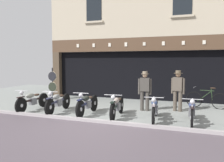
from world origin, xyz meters
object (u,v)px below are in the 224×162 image
object	(u,v)px
motorcycle_center_left	(87,103)
motorcycle_far_left	(32,100)
shopkeeper_center	(178,89)
motorcycle_right	(192,111)
salesman_left	(145,89)
motorcycle_left	(58,102)
advert_board_near	(171,65)
motorcycle_center	(117,106)
motorcycle_center_right	(155,108)
tyre_sign_pole	(52,82)
leaning_bicycle	(207,100)

from	to	relation	value
motorcycle_center_left	motorcycle_far_left	bearing A→B (deg)	-1.94
motorcycle_center_left	shopkeeper_center	xyz separation A→B (m)	(3.20, 1.86, 0.50)
shopkeeper_center	motorcycle_right	bearing A→B (deg)	123.04
salesman_left	motorcycle_left	bearing A→B (deg)	19.26
motorcycle_center_left	advert_board_near	size ratio (longest dim) A/B	1.98
salesman_left	motorcycle_center	bearing A→B (deg)	59.07
motorcycle_center	salesman_left	size ratio (longest dim) A/B	1.24
salesman_left	advert_board_near	size ratio (longest dim) A/B	1.62
motorcycle_center	motorcycle_center_right	xyz separation A→B (m)	(1.39, -0.02, -0.00)
motorcycle_center	tyre_sign_pole	xyz separation A→B (m)	(-4.57, 2.53, 0.53)
motorcycle_center_left	tyre_sign_pole	bearing A→B (deg)	-40.59
leaning_bicycle	tyre_sign_pole	bearing A→B (deg)	103.79
salesman_left	motorcycle_far_left	bearing A→B (deg)	13.26
salesman_left	motorcycle_center_right	bearing A→B (deg)	108.94
motorcycle_right	shopkeeper_center	distance (m)	1.97
motorcycle_center_left	motorcycle_center_right	distance (m)	2.61
motorcycle_left	motorcycle_right	size ratio (longest dim) A/B	1.02
motorcycle_far_left	motorcycle_center_right	size ratio (longest dim) A/B	1.00
motorcycle_center_right	salesman_left	size ratio (longest dim) A/B	1.27
motorcycle_far_left	motorcycle_center_left	xyz separation A→B (m)	(2.54, 0.07, 0.01)
salesman_left	advert_board_near	distance (m)	3.11
motorcycle_far_left	motorcycle_right	world-z (taller)	motorcycle_right
motorcycle_center	salesman_left	distance (m)	1.71
motorcycle_far_left	advert_board_near	distance (m)	6.97
motorcycle_left	motorcycle_right	distance (m)	5.13
motorcycle_center_right	salesman_left	xyz separation A→B (m)	(-0.70, 1.51, 0.48)
motorcycle_center_right	shopkeeper_center	world-z (taller)	shopkeeper_center
leaning_bicycle	salesman_left	bearing A→B (deg)	132.26
motorcycle_far_left	motorcycle_center	world-z (taller)	motorcycle_center
motorcycle_center	motorcycle_center_right	bearing A→B (deg)	172.35
motorcycle_left	shopkeeper_center	size ratio (longest dim) A/B	1.24
advert_board_near	leaning_bicycle	bearing A→B (deg)	-37.95
motorcycle_left	advert_board_near	xyz separation A→B (m)	(3.94, 4.38, 1.44)
motorcycle_center_right	salesman_left	bearing A→B (deg)	-72.34
motorcycle_right	leaning_bicycle	xyz separation A→B (m)	(0.53, 2.95, -0.05)
shopkeeper_center	leaning_bicycle	bearing A→B (deg)	-120.83
motorcycle_far_left	leaning_bicycle	bearing A→B (deg)	-156.78
motorcycle_center_right	shopkeeper_center	size ratio (longest dim) A/B	1.24
motorcycle_center	leaning_bicycle	bearing A→B (deg)	-143.06
shopkeeper_center	advert_board_near	world-z (taller)	advert_board_near
motorcycle_center_right	salesman_left	world-z (taller)	salesman_left
motorcycle_far_left	motorcycle_center_right	world-z (taller)	motorcycle_center_right
salesman_left	tyre_sign_pole	distance (m)	5.37
motorcycle_left	motorcycle_center_left	size ratio (longest dim) A/B	1.04
shopkeeper_center	leaning_bicycle	distance (m)	1.72
motorcycle_far_left	salesman_left	distance (m)	4.74
motorcycle_right	motorcycle_center_left	bearing A→B (deg)	-1.85
salesman_left	advert_board_near	bearing A→B (deg)	-110.19
motorcycle_far_left	salesman_left	size ratio (longest dim) A/B	1.26
motorcycle_center	shopkeeper_center	distance (m)	2.77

